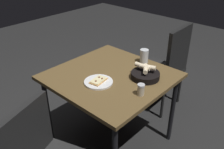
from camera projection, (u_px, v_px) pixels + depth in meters
name	position (u px, v px, depth m)	size (l,w,h in m)	color
ground	(111.00, 140.00, 2.35)	(8.00, 8.00, 0.00)	black
dining_table	(111.00, 82.00, 2.03)	(0.91, 0.90, 0.72)	brown
pizza_plate	(98.00, 82.00, 1.88)	(0.22, 0.22, 0.04)	silver
bread_basket	(145.00, 74.00, 1.94)	(0.23, 0.23, 0.11)	black
beer_glass	(144.00, 57.00, 2.17)	(0.07, 0.07, 0.12)	silver
pepper_shaker	(141.00, 90.00, 1.72)	(0.05, 0.05, 0.09)	#BFB299
chair_near	(167.00, 64.00, 2.56)	(0.45, 0.45, 0.96)	black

